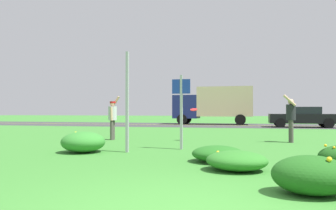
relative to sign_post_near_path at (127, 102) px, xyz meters
The scene contains 14 objects.
ground_plane 7.03m from the sign_post_near_path, 67.59° to the left, with size 120.00×120.00×0.00m, color #387A2D.
highway_strip 18.12m from the sign_post_near_path, 81.65° to the left, with size 120.00×8.05×0.01m, color #38383A.
highway_center_stripe 18.12m from the sign_post_near_path, 81.65° to the left, with size 120.00×0.16×0.00m, color yellow.
daylily_clump_near_camera 1.68m from the sign_post_near_path, 165.20° to the right, with size 1.24×1.21×0.59m.
daylily_clump_mid_right 3.99m from the sign_post_near_path, 35.24° to the right, with size 1.21×1.06×0.39m.
daylily_clump_mid_center 5.79m from the sign_post_near_path, 42.79° to the right, with size 1.08×0.87×0.57m.
daylily_clump_front_right 3.15m from the sign_post_near_path, 23.87° to the right, with size 1.20×1.14×0.37m.
sign_post_near_path is the anchor object (origin of this frame).
sign_post_by_roadside 1.71m from the sign_post_near_path, 37.00° to the left, with size 0.56×0.10×2.27m.
person_thrower_red_cap_gray_shirt 4.16m from the sign_post_near_path, 118.60° to the left, with size 0.40×0.50×1.78m.
person_catcher_dark_shirt 6.41m from the sign_post_near_path, 39.89° to the left, with size 0.47×0.51×1.78m.
frisbee_red 4.08m from the sign_post_near_path, 71.22° to the left, with size 0.28×0.27×0.12m.
car_black_center_left 17.62m from the sign_post_near_path, 65.83° to the left, with size 4.50×2.00×1.45m.
box_truck_navy 19.70m from the sign_post_near_path, 88.07° to the left, with size 6.70×2.46×3.20m.
Camera 1 is at (0.65, -3.64, 1.18)m, focal length 35.10 mm.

